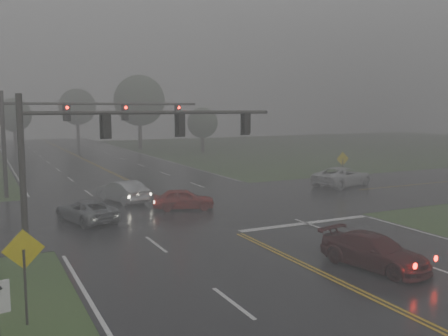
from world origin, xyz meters
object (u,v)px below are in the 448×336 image
sedan_maroon (374,268)px  sedan_red (184,209)px  sedan_silver (123,202)px  car_grey (87,222)px  signal_gantry_near (109,141)px  pickup_white (342,186)px  signal_gantry_far (71,122)px

sedan_maroon → sedan_red: 14.60m
sedan_silver → car_grey: 5.99m
sedan_maroon → car_grey: (-8.88, 13.59, 0.00)m
car_grey → signal_gantry_near: bearing=74.4°
car_grey → pickup_white: (21.64, 3.80, 0.00)m
pickup_white → signal_gantry_near: bearing=98.5°
sedan_red → pickup_white: bearing=-60.7°
sedan_maroon → sedan_red: (-2.61, 14.37, 0.00)m
sedan_silver → car_grey: (-3.42, -4.92, 0.00)m
signal_gantry_far → car_grey: bearing=-95.7°
car_grey → signal_gantry_near: 7.46m
sedan_silver → signal_gantry_near: signal_gantry_near is taller
car_grey → signal_gantry_far: signal_gantry_far is taller
signal_gantry_near → car_grey: bearing=91.1°
sedan_maroon → sedan_red: size_ratio=1.19×
sedan_red → signal_gantry_near: size_ratio=0.32×
sedan_red → signal_gantry_far: (-5.22, 9.70, 5.44)m
sedan_maroon → sedan_silver: (-5.46, 18.51, 0.00)m
car_grey → signal_gantry_far: bearing=-112.4°
sedan_silver → signal_gantry_far: signal_gantry_far is taller
sedan_red → signal_gantry_near: (-6.16, -6.33, 4.97)m
signal_gantry_near → sedan_maroon: bearing=-42.5°
sedan_maroon → sedan_red: bearing=87.7°
pickup_white → sedan_silver: bearing=71.5°
car_grey → pickup_white: 21.98m
sedan_maroon → sedan_silver: bearing=93.9°
sedan_silver → signal_gantry_far: 8.13m
sedan_maroon → pickup_white: (12.77, 17.39, 0.00)m
sedan_silver → pickup_white: size_ratio=0.79×
car_grey → signal_gantry_far: size_ratio=0.30×
pickup_white → car_grey: bearing=85.0°
pickup_white → signal_gantry_near: 24.00m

